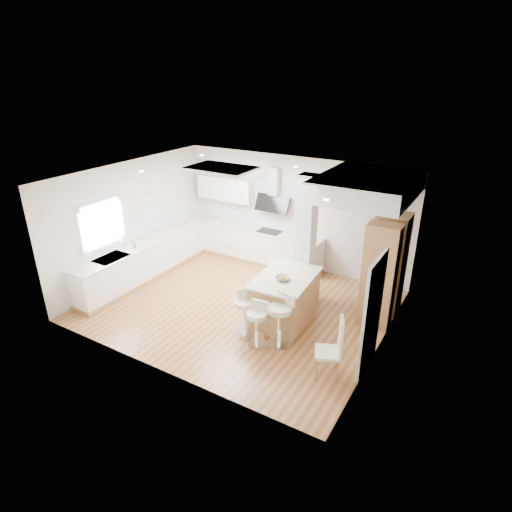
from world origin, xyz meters
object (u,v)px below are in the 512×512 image
Objects in this scene: bar_stool_a at (245,310)px; bar_stool_c at (280,317)px; peninsula at (285,298)px; bar_stool_b at (257,322)px; dining_chair at (334,346)px.

bar_stool_c is at bearing -23.05° from bar_stool_a.
peninsula reaches higher than bar_stool_b.
peninsula is at bearing 39.46° from bar_stool_a.
peninsula is at bearing 83.13° from bar_stool_b.
bar_stool_c is (0.33, -0.83, 0.09)m from peninsula.
dining_chair is at bearing -9.59° from bar_stool_b.
bar_stool_a is at bearing -164.04° from bar_stool_c.
dining_chair is (1.52, -0.11, 0.09)m from bar_stool_b.
bar_stool_a is 0.76m from bar_stool_c.
bar_stool_c is (0.76, 0.01, 0.08)m from bar_stool_a.
dining_chair is (1.49, -1.17, 0.09)m from peninsula.
bar_stool_a is 1.95m from dining_chair.
bar_stool_b is 0.43m from bar_stool_c.
peninsula reaches higher than bar_stool_c.
bar_stool_a reaches higher than bar_stool_b.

